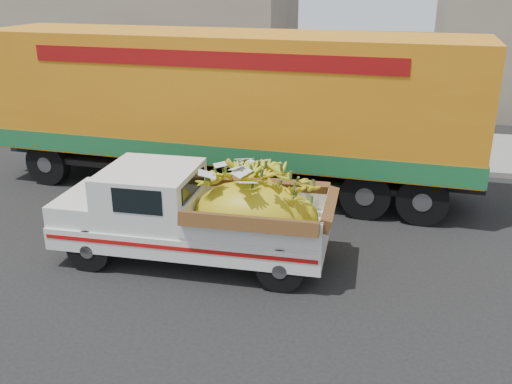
# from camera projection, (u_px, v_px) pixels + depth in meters

# --- Properties ---
(ground) EXTENTS (100.00, 100.00, 0.00)m
(ground) POSITION_uv_depth(u_px,v_px,m) (81.00, 266.00, 10.52)
(ground) COLOR black
(ground) RESTS_ON ground
(curb) EXTENTS (60.00, 0.25, 0.15)m
(curb) POSITION_uv_depth(u_px,v_px,m) (202.00, 153.00, 16.96)
(curb) COLOR gray
(curb) RESTS_ON ground
(sidewalk) EXTENTS (60.00, 4.00, 0.14)m
(sidewalk) POSITION_uv_depth(u_px,v_px,m) (222.00, 135.00, 18.87)
(sidewalk) COLOR gray
(sidewalk) RESTS_ON ground
(building_left) EXTENTS (18.00, 6.00, 5.00)m
(building_left) POSITION_uv_depth(u_px,v_px,m) (85.00, 37.00, 25.09)
(building_left) COLOR gray
(building_left) RESTS_ON ground
(pickup_truck) EXTENTS (5.02, 1.94, 1.75)m
(pickup_truck) POSITION_uv_depth(u_px,v_px,m) (212.00, 215.00, 10.37)
(pickup_truck) COLOR black
(pickup_truck) RESTS_ON ground
(semi_trailer) EXTENTS (12.03, 3.09, 3.80)m
(semi_trailer) POSITION_uv_depth(u_px,v_px,m) (228.00, 105.00, 13.67)
(semi_trailer) COLOR black
(semi_trailer) RESTS_ON ground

